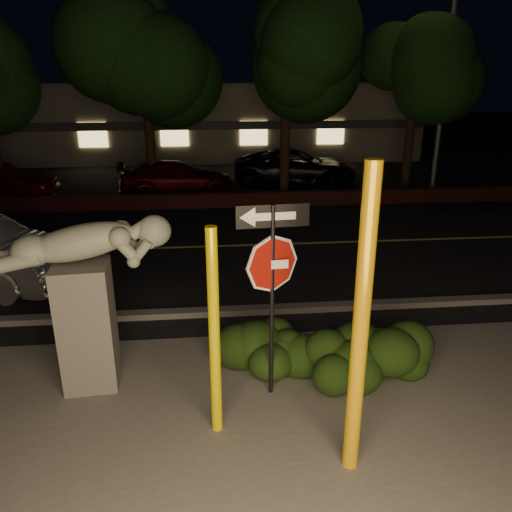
% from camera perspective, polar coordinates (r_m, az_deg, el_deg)
% --- Properties ---
extents(ground, '(90.00, 90.00, 0.00)m').
position_cam_1_polar(ground, '(16.54, -3.92, 4.48)').
color(ground, black).
rests_on(ground, ground).
extents(patio, '(14.00, 6.00, 0.02)m').
position_cam_1_polar(patio, '(6.64, -0.35, -21.77)').
color(patio, '#4C4944').
rests_on(patio, ground).
extents(road, '(80.00, 8.00, 0.01)m').
position_cam_1_polar(road, '(13.67, -3.48, 1.13)').
color(road, black).
rests_on(road, ground).
extents(lane_marking, '(80.00, 0.12, 0.00)m').
position_cam_1_polar(lane_marking, '(13.67, -3.48, 1.18)').
color(lane_marking, '#ADA745').
rests_on(lane_marking, road).
extents(curb, '(80.00, 0.25, 0.12)m').
position_cam_1_polar(curb, '(9.86, -2.48, -6.29)').
color(curb, '#4C4944').
rests_on(curb, ground).
extents(brick_wall, '(40.00, 0.35, 0.50)m').
position_cam_1_polar(brick_wall, '(17.73, -4.08, 6.38)').
color(brick_wall, '#461816').
rests_on(brick_wall, ground).
extents(parking_lot, '(40.00, 12.00, 0.01)m').
position_cam_1_polar(parking_lot, '(23.35, -4.52, 9.10)').
color(parking_lot, black).
rests_on(parking_lot, ground).
extents(building, '(22.00, 10.20, 4.00)m').
position_cam_1_polar(building, '(31.01, -5.01, 15.52)').
color(building, '#676352').
rests_on(building, ground).
extents(tree_far_b, '(5.20, 5.20, 8.41)m').
position_cam_1_polar(tree_far_b, '(19.30, -12.93, 24.44)').
color(tree_far_b, black).
rests_on(tree_far_b, ground).
extents(tree_far_c, '(4.80, 4.80, 7.84)m').
position_cam_1_polar(tree_far_c, '(18.99, 3.58, 23.76)').
color(tree_far_c, black).
rests_on(tree_far_c, ground).
extents(tree_far_d, '(4.40, 4.40, 7.42)m').
position_cam_1_polar(tree_far_d, '(20.82, 18.12, 21.89)').
color(tree_far_d, black).
rests_on(tree_far_d, ground).
extents(yellow_pole_left, '(0.14, 0.14, 2.81)m').
position_cam_1_polar(yellow_pole_left, '(6.24, -4.78, -9.06)').
color(yellow_pole_left, '#F3DB00').
rests_on(yellow_pole_left, ground).
extents(yellow_pole_right, '(0.18, 0.18, 3.68)m').
position_cam_1_polar(yellow_pole_right, '(5.56, 11.85, -8.28)').
color(yellow_pole_right, '#DDA10E').
rests_on(yellow_pole_right, ground).
extents(signpost, '(0.97, 0.12, 2.86)m').
position_cam_1_polar(signpost, '(6.68, 1.88, -0.99)').
color(signpost, black).
rests_on(signpost, ground).
extents(sculpture, '(2.43, 0.82, 2.60)m').
position_cam_1_polar(sculpture, '(7.50, -18.89, -3.29)').
color(sculpture, '#4C4944').
rests_on(sculpture, ground).
extents(hedge_center, '(2.25, 1.62, 1.07)m').
position_cam_1_polar(hedge_center, '(7.91, 2.26, -9.50)').
color(hedge_center, black).
rests_on(hedge_center, ground).
extents(hedge_right, '(1.70, 1.10, 1.03)m').
position_cam_1_polar(hedge_right, '(7.66, 11.54, -11.16)').
color(hedge_right, black).
rests_on(hedge_right, ground).
extents(hedge_far_right, '(1.45, 0.99, 0.95)m').
position_cam_1_polar(hedge_far_right, '(7.97, 14.75, -10.46)').
color(hedge_far_right, black).
rests_on(hedge_far_right, ground).
extents(streetlight, '(1.40, 0.41, 9.28)m').
position_cam_1_polar(streetlight, '(20.10, 20.72, 22.01)').
color(streetlight, '#4B4B50').
rests_on(streetlight, ground).
extents(parked_car_darkred, '(4.65, 2.43, 1.29)m').
position_cam_1_polar(parked_car_darkred, '(19.87, -9.06, 8.84)').
color(parked_car_darkred, '#390508').
rests_on(parked_car_darkred, ground).
extents(parked_car_dark, '(5.50, 3.23, 1.44)m').
position_cam_1_polar(parked_car_dark, '(21.54, 4.48, 10.09)').
color(parked_car_dark, black).
rests_on(parked_car_dark, ground).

